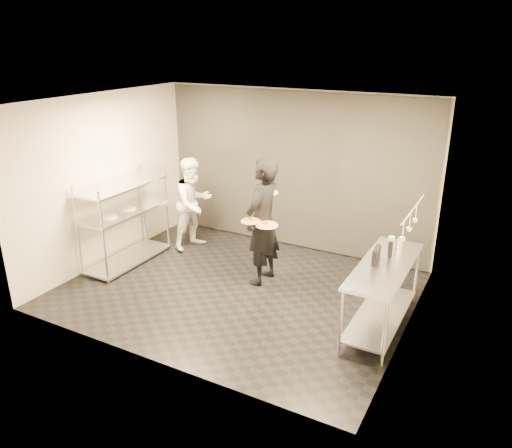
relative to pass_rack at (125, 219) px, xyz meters
The scene contains 13 objects.
room_shell 2.53m from the pass_rack, 28.77° to the left, with size 5.00×4.00×2.80m.
pass_rack is the anchor object (origin of this frame).
prep_counter 4.33m from the pass_rack, ahead, with size 0.60×1.80×0.92m.
utensil_rail 4.64m from the pass_rack, ahead, with size 0.07×1.20×0.31m.
waiter 2.40m from the pass_rack, 10.83° to the left, with size 0.72×0.47×1.98m, color black.
chef 1.25m from the pass_rack, 59.65° to the left, with size 0.80×0.63×1.65m, color white.
pizza_plate_near 2.31m from the pass_rack, ahead, with size 0.29×0.29×0.05m.
pizza_plate_far 2.54m from the pass_rack, ahead, with size 0.33×0.33×0.05m.
salad_plate 2.50m from the pass_rack, 17.65° to the left, with size 0.29×0.29×0.07m.
pos_monitor 4.22m from the pass_rack, ahead, with size 0.06×0.28×0.20m, color black.
bottle_green 4.34m from the pass_rack, ahead, with size 0.08×0.08×0.28m, color gray.
bottle_clear 4.43m from the pass_rack, ahead, with size 0.06×0.06×0.20m, color gray.
bottle_dark 4.34m from the pass_rack, ahead, with size 0.07×0.07×0.23m, color black.
Camera 1 is at (3.45, -5.80, 3.63)m, focal length 35.00 mm.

